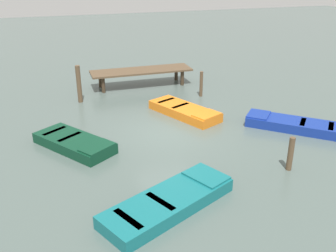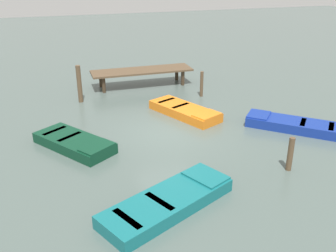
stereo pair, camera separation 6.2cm
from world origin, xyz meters
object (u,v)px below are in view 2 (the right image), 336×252
(rowboat_dark_green, at_px, (75,143))
(mooring_piling_center, at_px, (202,84))
(mooring_piling_mid_left, at_px, (290,154))
(dock_segment, at_px, (142,72))
(mooring_piling_far_right, at_px, (79,84))
(rowboat_blue, at_px, (294,125))
(rowboat_teal, at_px, (169,201))
(rowboat_orange, at_px, (185,111))

(rowboat_dark_green, relative_size, mooring_piling_center, 2.62)
(mooring_piling_mid_left, bearing_deg, rowboat_dark_green, 150.24)
(dock_segment, height_order, mooring_piling_far_right, mooring_piling_far_right)
(rowboat_blue, bearing_deg, rowboat_dark_green, 35.41)
(rowboat_blue, relative_size, mooring_piling_mid_left, 3.12)
(dock_segment, xyz_separation_m, mooring_piling_mid_left, (2.49, -10.85, -0.23))
(mooring_piling_mid_left, bearing_deg, rowboat_teal, -169.42)
(mooring_piling_center, bearing_deg, rowboat_dark_green, -148.72)
(rowboat_teal, height_order, rowboat_blue, same)
(mooring_piling_far_right, distance_m, mooring_piling_mid_left, 11.02)
(rowboat_teal, distance_m, rowboat_blue, 7.77)
(rowboat_blue, distance_m, rowboat_dark_green, 9.12)
(mooring_piling_center, bearing_deg, mooring_piling_mid_left, -90.47)
(rowboat_blue, distance_m, mooring_piling_mid_left, 3.67)
(rowboat_blue, bearing_deg, mooring_piling_mid_left, 94.59)
(mooring_piling_far_right, bearing_deg, rowboat_teal, -81.28)
(mooring_piling_mid_left, bearing_deg, rowboat_orange, 106.08)
(rowboat_orange, relative_size, mooring_piling_mid_left, 3.12)
(mooring_piling_center, xyz_separation_m, mooring_piling_mid_left, (-0.07, -8.13, -0.06))
(rowboat_dark_green, bearing_deg, mooring_piling_mid_left, 25.21)
(dock_segment, height_order, rowboat_teal, dock_segment)
(mooring_piling_center, distance_m, mooring_piling_mid_left, 8.13)
(rowboat_dark_green, height_order, mooring_piling_center, mooring_piling_center)
(rowboat_dark_green, xyz_separation_m, mooring_piling_mid_left, (6.86, -3.92, 0.39))
(mooring_piling_center, bearing_deg, mooring_piling_far_right, 170.64)
(rowboat_teal, height_order, rowboat_orange, same)
(rowboat_teal, bearing_deg, dock_segment, 53.93)
(rowboat_teal, relative_size, rowboat_dark_green, 1.25)
(rowboat_orange, distance_m, mooring_piling_mid_left, 6.08)
(rowboat_orange, height_order, mooring_piling_mid_left, mooring_piling_mid_left)
(dock_segment, xyz_separation_m, mooring_piling_center, (2.55, -2.72, -0.17))
(rowboat_orange, bearing_deg, dock_segment, 164.04)
(rowboat_blue, bearing_deg, dock_segment, -17.62)
(dock_segment, xyz_separation_m, rowboat_teal, (-2.10, -11.71, -0.62))
(rowboat_teal, xyz_separation_m, mooring_piling_center, (4.66, 8.99, 0.46))
(dock_segment, relative_size, mooring_piling_far_right, 3.01)
(rowboat_orange, bearing_deg, mooring_piling_center, 117.64)
(rowboat_teal, bearing_deg, mooring_piling_mid_left, -15.31)
(rowboat_dark_green, distance_m, rowboat_orange, 5.52)
(mooring_piling_far_right, height_order, mooring_piling_mid_left, mooring_piling_far_right)
(rowboat_teal, relative_size, mooring_piling_mid_left, 3.60)
(rowboat_teal, distance_m, rowboat_orange, 7.29)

